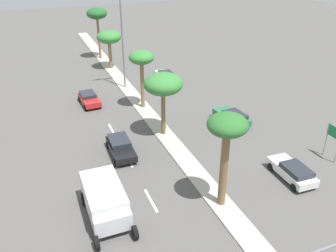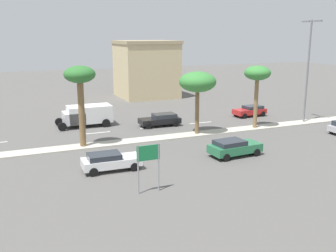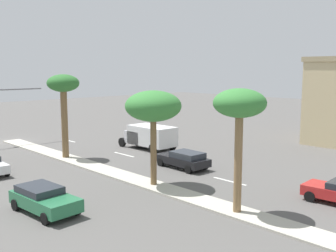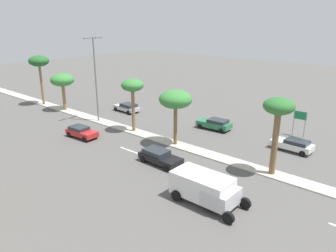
{
  "view_description": "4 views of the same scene",
  "coord_description": "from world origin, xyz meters",
  "px_view_note": "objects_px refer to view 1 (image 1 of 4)",
  "views": [
    {
      "loc": [
        -11.18,
        -5.88,
        17.03
      ],
      "look_at": [
        -0.15,
        21.74,
        1.64
      ],
      "focal_mm": 37.99,
      "sensor_mm": 36.0,
      "label": 1
    },
    {
      "loc": [
        33.84,
        5.65,
        9.9
      ],
      "look_at": [
        3.46,
        18.5,
        2.08
      ],
      "focal_mm": 41.42,
      "sensor_mm": 36.0,
      "label": 2
    },
    {
      "loc": [
        16.94,
        42.38,
        7.7
      ],
      "look_at": [
        -2.27,
        22.23,
        3.72
      ],
      "focal_mm": 42.52,
      "sensor_mm": 36.0,
      "label": 3
    },
    {
      "loc": [
        -27.01,
        1.22,
        13.79
      ],
      "look_at": [
        -1.34,
        23.16,
        2.58
      ],
      "focal_mm": 34.97,
      "sensor_mm": 36.0,
      "label": 4
    }
  ],
  "objects_px": {
    "sedan_silver_center": "(165,76)",
    "palm_tree_near": "(227,131)",
    "sedan_red_outboard": "(89,99)",
    "palm_tree_center": "(141,60)",
    "palm_tree_inboard": "(109,38)",
    "box_truck": "(105,202)",
    "palm_tree_rear": "(97,15)",
    "sedan_green_mid": "(232,117)",
    "directional_road_sign": "(334,136)",
    "sedan_white_leading": "(293,171)",
    "street_lamp_outboard": "(122,37)",
    "sedan_black_front": "(121,147)",
    "palm_tree_front": "(163,85)"
  },
  "relations": [
    {
      "from": "sedan_silver_center",
      "to": "palm_tree_near",
      "type": "bearing_deg",
      "value": -102.63
    },
    {
      "from": "sedan_red_outboard",
      "to": "palm_tree_center",
      "type": "bearing_deg",
      "value": -30.23
    },
    {
      "from": "palm_tree_inboard",
      "to": "box_truck",
      "type": "bearing_deg",
      "value": -104.21
    },
    {
      "from": "palm_tree_rear",
      "to": "sedan_green_mid",
      "type": "height_order",
      "value": "palm_tree_rear"
    },
    {
      "from": "directional_road_sign",
      "to": "palm_tree_center",
      "type": "height_order",
      "value": "palm_tree_center"
    },
    {
      "from": "sedan_white_leading",
      "to": "sedan_silver_center",
      "type": "bearing_deg",
      "value": 92.48
    },
    {
      "from": "street_lamp_outboard",
      "to": "sedan_red_outboard",
      "type": "bearing_deg",
      "value": -146.05
    },
    {
      "from": "street_lamp_outboard",
      "to": "sedan_white_leading",
      "type": "distance_m",
      "value": 26.28
    },
    {
      "from": "sedan_green_mid",
      "to": "palm_tree_inboard",
      "type": "bearing_deg",
      "value": 108.04
    },
    {
      "from": "palm_tree_inboard",
      "to": "sedan_silver_center",
      "type": "relative_size",
      "value": 1.29
    },
    {
      "from": "palm_tree_center",
      "to": "sedan_red_outboard",
      "type": "xyz_separation_m",
      "value": [
        -5.6,
        3.26,
        -5.01
      ]
    },
    {
      "from": "palm_tree_inboard",
      "to": "street_lamp_outboard",
      "type": "bearing_deg",
      "value": -91.36
    },
    {
      "from": "palm_tree_near",
      "to": "sedan_black_front",
      "type": "xyz_separation_m",
      "value": [
        -4.95,
        9.52,
        -5.31
      ]
    },
    {
      "from": "palm_tree_inboard",
      "to": "sedan_silver_center",
      "type": "bearing_deg",
      "value": -54.54
    },
    {
      "from": "sedan_green_mid",
      "to": "box_truck",
      "type": "relative_size",
      "value": 0.76
    },
    {
      "from": "palm_tree_front",
      "to": "palm_tree_rear",
      "type": "xyz_separation_m",
      "value": [
        -0.24,
        28.05,
        1.76
      ]
    },
    {
      "from": "sedan_white_leading",
      "to": "box_truck",
      "type": "relative_size",
      "value": 0.74
    },
    {
      "from": "palm_tree_front",
      "to": "palm_tree_inboard",
      "type": "bearing_deg",
      "value": 89.63
    },
    {
      "from": "palm_tree_near",
      "to": "sedan_green_mid",
      "type": "height_order",
      "value": "palm_tree_near"
    },
    {
      "from": "directional_road_sign",
      "to": "palm_tree_center",
      "type": "distance_m",
      "value": 20.61
    },
    {
      "from": "palm_tree_rear",
      "to": "sedan_black_front",
      "type": "bearing_deg",
      "value": -98.8
    },
    {
      "from": "sedan_green_mid",
      "to": "box_truck",
      "type": "bearing_deg",
      "value": -149.3
    },
    {
      "from": "sedan_silver_center",
      "to": "street_lamp_outboard",
      "type": "bearing_deg",
      "value": -174.61
    },
    {
      "from": "palm_tree_front",
      "to": "sedan_silver_center",
      "type": "height_order",
      "value": "palm_tree_front"
    },
    {
      "from": "sedan_black_front",
      "to": "sedan_white_leading",
      "type": "height_order",
      "value": "sedan_black_front"
    },
    {
      "from": "sedan_silver_center",
      "to": "sedan_black_front",
      "type": "relative_size",
      "value": 0.96
    },
    {
      "from": "palm_tree_rear",
      "to": "sedan_red_outboard",
      "type": "distance_m",
      "value": 19.65
    },
    {
      "from": "palm_tree_center",
      "to": "box_truck",
      "type": "xyz_separation_m",
      "value": [
        -8.12,
        -16.56,
        -4.46
      ]
    },
    {
      "from": "palm_tree_rear",
      "to": "street_lamp_outboard",
      "type": "distance_m",
      "value": 14.24
    },
    {
      "from": "street_lamp_outboard",
      "to": "sedan_black_front",
      "type": "relative_size",
      "value": 2.5
    },
    {
      "from": "street_lamp_outboard",
      "to": "sedan_green_mid",
      "type": "relative_size",
      "value": 2.52
    },
    {
      "from": "palm_tree_inboard",
      "to": "sedan_black_front",
      "type": "height_order",
      "value": "palm_tree_inboard"
    },
    {
      "from": "palm_tree_near",
      "to": "street_lamp_outboard",
      "type": "xyz_separation_m",
      "value": [
        -0.12,
        25.3,
        0.6
      ]
    },
    {
      "from": "palm_tree_near",
      "to": "street_lamp_outboard",
      "type": "bearing_deg",
      "value": 90.27
    },
    {
      "from": "palm_tree_near",
      "to": "palm_tree_center",
      "type": "xyz_separation_m",
      "value": [
        0.09,
        18.41,
        -0.32
      ]
    },
    {
      "from": "sedan_black_front",
      "to": "palm_tree_center",
      "type": "bearing_deg",
      "value": 60.46
    },
    {
      "from": "street_lamp_outboard",
      "to": "sedan_red_outboard",
      "type": "relative_size",
      "value": 2.72
    },
    {
      "from": "palm_tree_center",
      "to": "palm_tree_inboard",
      "type": "relative_size",
      "value": 1.17
    },
    {
      "from": "directional_road_sign",
      "to": "sedan_white_leading",
      "type": "relative_size",
      "value": 0.72
    },
    {
      "from": "palm_tree_near",
      "to": "palm_tree_inboard",
      "type": "relative_size",
      "value": 1.27
    },
    {
      "from": "sedan_silver_center",
      "to": "sedan_black_front",
      "type": "height_order",
      "value": "sedan_black_front"
    },
    {
      "from": "sedan_red_outboard",
      "to": "sedan_green_mid",
      "type": "distance_m",
      "value": 16.79
    },
    {
      "from": "sedan_green_mid",
      "to": "sedan_white_leading",
      "type": "relative_size",
      "value": 1.03
    },
    {
      "from": "sedan_red_outboard",
      "to": "palm_tree_rear",
      "type": "bearing_deg",
      "value": 73.74
    },
    {
      "from": "palm_tree_inboard",
      "to": "palm_tree_front",
      "type": "bearing_deg",
      "value": -90.37
    },
    {
      "from": "sedan_silver_center",
      "to": "sedan_black_front",
      "type": "distance_m",
      "value": 19.55
    },
    {
      "from": "palm_tree_near",
      "to": "sedan_black_front",
      "type": "distance_m",
      "value": 11.97
    },
    {
      "from": "palm_tree_inboard",
      "to": "sedan_black_front",
      "type": "relative_size",
      "value": 1.25
    },
    {
      "from": "directional_road_sign",
      "to": "palm_tree_center",
      "type": "relative_size",
      "value": 0.47
    },
    {
      "from": "directional_road_sign",
      "to": "palm_tree_rear",
      "type": "xyz_separation_m",
      "value": [
        -12.22,
        37.64,
        4.75
      ]
    }
  ]
}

